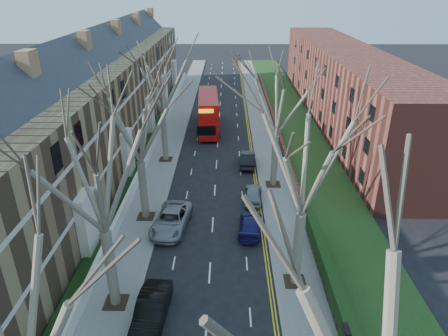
{
  "coord_description": "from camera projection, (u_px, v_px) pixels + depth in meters",
  "views": [
    {
      "loc": [
        1.18,
        -12.82,
        18.21
      ],
      "look_at": [
        0.89,
        20.38,
        2.64
      ],
      "focal_mm": 32.0,
      "sensor_mm": 36.0,
      "label": 1
    }
  ],
  "objects": [
    {
      "name": "car_right_far",
      "position": [
        247.0,
        159.0,
        43.24
      ],
      "size": [
        1.79,
        4.58,
        1.49
      ],
      "primitive_type": "imported",
      "rotation": [
        0.0,
        0.0,
        3.09
      ],
      "color": "black",
      "rests_on": "ground"
    },
    {
      "name": "tree_left_dist",
      "position": [
        160.0,
        75.0,
        40.69
      ],
      "size": [
        10.5,
        10.5,
        14.71
      ],
      "color": "brown",
      "rests_on": "ground"
    },
    {
      "name": "front_wall_left",
      "position": [
        153.0,
        145.0,
        47.21
      ],
      "size": [
        0.3,
        78.0,
        1.0
      ],
      "color": "white",
      "rests_on": "ground"
    },
    {
      "name": "tree_left_mid",
      "position": [
        95.0,
        165.0,
        20.77
      ],
      "size": [
        10.5,
        10.5,
        14.71
      ],
      "color": "brown",
      "rests_on": "ground"
    },
    {
      "name": "double_decker_bus",
      "position": [
        208.0,
        113.0,
        53.16
      ],
      "size": [
        3.27,
        11.24,
        4.64
      ],
      "rotation": [
        0.0,
        0.0,
        3.2
      ],
      "color": "#B4100C",
      "rests_on": "ground"
    },
    {
      "name": "tree_left_far",
      "position": [
        136.0,
        113.0,
        29.96
      ],
      "size": [
        10.15,
        10.15,
        14.22
      ],
      "color": "brown",
      "rests_on": "ground"
    },
    {
      "name": "tree_right_mid",
      "position": [
        307.0,
        150.0,
        22.49
      ],
      "size": [
        10.5,
        10.5,
        14.71
      ],
      "color": "brown",
      "rests_on": "ground"
    },
    {
      "name": "car_left_far",
      "position": [
        171.0,
        220.0,
        32.15
      ],
      "size": [
        3.27,
        5.87,
        1.55
      ],
      "primitive_type": "imported",
      "rotation": [
        0.0,
        0.0,
        -0.13
      ],
      "color": "gray",
      "rests_on": "ground"
    },
    {
      "name": "terrace_left",
      "position": [
        97.0,
        105.0,
        45.18
      ],
      "size": [
        9.7,
        78.0,
        13.6
      ],
      "color": "brown",
      "rests_on": "ground"
    },
    {
      "name": "grass_verge_right",
      "position": [
        295.0,
        127.0,
        54.51
      ],
      "size": [
        6.0,
        102.0,
        0.06
      ],
      "color": "#1D3C16",
      "rests_on": "ground"
    },
    {
      "name": "car_right_mid",
      "position": [
        253.0,
        194.0,
        36.29
      ],
      "size": [
        1.89,
        4.07,
        1.35
      ],
      "primitive_type": "imported",
      "rotation": [
        0.0,
        0.0,
        3.06
      ],
      "color": "gray",
      "rests_on": "ground"
    },
    {
      "name": "car_right_near",
      "position": [
        250.0,
        224.0,
        31.79
      ],
      "size": [
        2.2,
        4.53,
        1.27
      ],
      "primitive_type": "imported",
      "rotation": [
        0.0,
        0.0,
        3.05
      ],
      "color": "navy",
      "rests_on": "ground"
    },
    {
      "name": "tree_right_far",
      "position": [
        278.0,
        93.0,
        35.3
      ],
      "size": [
        10.15,
        10.15,
        14.22
      ],
      "color": "brown",
      "rests_on": "ground"
    },
    {
      "name": "flats_right",
      "position": [
        343.0,
        85.0,
        56.03
      ],
      "size": [
        13.97,
        54.0,
        10.0
      ],
      "color": "brown",
      "rests_on": "ground"
    },
    {
      "name": "car_left_mid",
      "position": [
        151.0,
        310.0,
        23.3
      ],
      "size": [
        1.96,
        4.85,
        1.57
      ],
      "primitive_type": "imported",
      "rotation": [
        0.0,
        0.0,
        -0.06
      ],
      "color": "black",
      "rests_on": "ground"
    },
    {
      "name": "pavement_right",
      "position": [
        262.0,
        128.0,
        54.59
      ],
      "size": [
        3.0,
        102.0,
        0.12
      ],
      "primitive_type": "cube",
      "color": "slate",
      "rests_on": "ground"
    },
    {
      "name": "pavement_left",
      "position": [
        175.0,
        127.0,
        54.68
      ],
      "size": [
        3.0,
        102.0,
        0.12
      ],
      "primitive_type": "cube",
      "color": "slate",
      "rests_on": "ground"
    }
  ]
}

